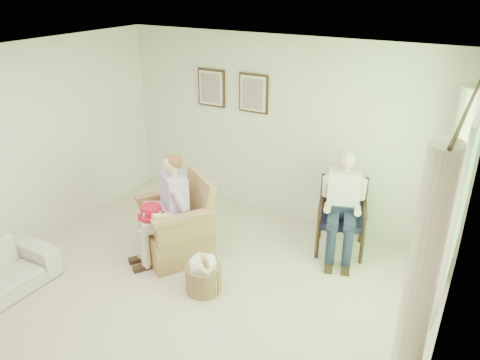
{
  "coord_description": "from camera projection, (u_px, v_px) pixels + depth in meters",
  "views": [
    {
      "loc": [
        2.58,
        -3.01,
        3.34
      ],
      "look_at": [
        0.05,
        1.45,
        1.05
      ],
      "focal_mm": 35.0,
      "sensor_mm": 36.0,
      "label": 1
    }
  ],
  "objects": [
    {
      "name": "floor",
      "position": [
        168.0,
        319.0,
        4.91
      ],
      "size": [
        5.5,
        5.5,
        0.0
      ],
      "primitive_type": "plane",
      "color": "beige",
      "rests_on": "ground"
    },
    {
      "name": "back_wall",
      "position": [
        282.0,
        130.0,
        6.56
      ],
      "size": [
        5.0,
        0.04,
        2.6
      ],
      "primitive_type": "cube",
      "color": "silver",
      "rests_on": "ground"
    },
    {
      "name": "right_wall",
      "position": [
        443.0,
        292.0,
        3.25
      ],
      "size": [
        0.04,
        5.5,
        2.6
      ],
      "primitive_type": "cube",
      "color": "silver",
      "rests_on": "ground"
    },
    {
      "name": "ceiling",
      "position": [
        148.0,
        70.0,
        3.85
      ],
      "size": [
        5.0,
        5.5,
        0.02
      ],
      "primitive_type": "cube",
      "color": "white",
      "rests_on": "back_wall"
    },
    {
      "name": "window",
      "position": [
        464.0,
        190.0,
        4.11
      ],
      "size": [
        0.13,
        2.5,
        1.63
      ],
      "color": "#2D6B23",
      "rests_on": "right_wall"
    },
    {
      "name": "curtain_left",
      "position": [
        420.0,
        285.0,
        3.57
      ],
      "size": [
        0.34,
        0.34,
        2.3
      ],
      "primitive_type": "cylinder",
      "color": "beige",
      "rests_on": "ground"
    },
    {
      "name": "curtain_right",
      "position": [
        453.0,
        190.0,
        5.12
      ],
      "size": [
        0.34,
        0.34,
        2.3
      ],
      "primitive_type": "cylinder",
      "color": "beige",
      "rests_on": "ground"
    },
    {
      "name": "framed_print_left",
      "position": [
        211.0,
        88.0,
        6.86
      ],
      "size": [
        0.45,
        0.05,
        0.55
      ],
      "color": "#382114",
      "rests_on": "back_wall"
    },
    {
      "name": "framed_print_right",
      "position": [
        253.0,
        93.0,
        6.54
      ],
      "size": [
        0.45,
        0.05,
        0.55
      ],
      "color": "#382114",
      "rests_on": "back_wall"
    },
    {
      "name": "wicker_armchair",
      "position": [
        178.0,
        231.0,
        5.93
      ],
      "size": [
        0.82,
        0.81,
        1.04
      ],
      "rotation": [
        0.0,
        0.0,
        -0.59
      ],
      "color": "#A5794E",
      "rests_on": "ground"
    },
    {
      "name": "wood_armchair",
      "position": [
        344.0,
        213.0,
        6.0
      ],
      "size": [
        0.6,
        0.56,
        0.92
      ],
      "rotation": [
        0.0,
        0.0,
        0.29
      ],
      "color": "black",
      "rests_on": "ground"
    },
    {
      "name": "person_wicker",
      "position": [
        169.0,
        203.0,
        5.63
      ],
      "size": [
        0.4,
        0.63,
        1.35
      ],
      "rotation": [
        0.0,
        0.0,
        -0.59
      ],
      "color": "beige",
      "rests_on": "ground"
    },
    {
      "name": "person_dark",
      "position": [
        342.0,
        198.0,
        5.77
      ],
      "size": [
        0.4,
        0.63,
        1.34
      ],
      "rotation": [
        0.0,
        0.0,
        0.29
      ],
      "color": "#191F37",
      "rests_on": "ground"
    },
    {
      "name": "red_hat",
      "position": [
        151.0,
        212.0,
        5.6
      ],
      "size": [
        0.33,
        0.33,
        0.14
      ],
      "color": "red",
      "rests_on": "person_wicker"
    },
    {
      "name": "hatbox",
      "position": [
        203.0,
        273.0,
        5.26
      ],
      "size": [
        0.45,
        0.45,
        0.6
      ],
      "color": "tan",
      "rests_on": "ground"
    }
  ]
}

